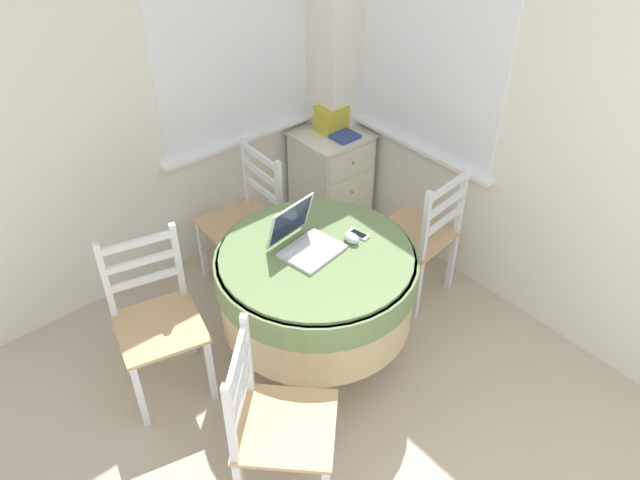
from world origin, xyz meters
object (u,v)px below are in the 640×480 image
laptop (304,240)px  book_on_cabinet (340,134)px  cell_phone (358,234)px  dining_chair_camera_near (276,425)px  round_dining_table (316,281)px  dining_chair_left_flank (157,321)px  dining_chair_near_back_window (245,221)px  storage_box (331,118)px  computer_mouse (352,238)px  corner_cabinet (331,178)px  dining_chair_near_right_window (420,236)px

laptop → book_on_cabinet: bearing=40.7°
cell_phone → dining_chair_camera_near: 1.09m
round_dining_table → dining_chair_left_flank: bearing=152.6°
dining_chair_near_back_window → storage_box: size_ratio=4.60×
dining_chair_camera_near → book_on_cabinet: bearing=41.4°
dining_chair_near_back_window → cell_phone: bearing=-79.2°
computer_mouse → dining_chair_near_back_window: (-0.10, 0.86, -0.32)m
cell_phone → dining_chair_left_flank: size_ratio=0.14×
laptop → cell_phone: 0.31m
dining_chair_left_flank → laptop: bearing=-23.5°
computer_mouse → cell_phone: bearing=15.9°
corner_cabinet → storage_box: size_ratio=3.55×
corner_cabinet → dining_chair_left_flank: bearing=-160.4°
computer_mouse → dining_chair_camera_near: dining_chair_camera_near is taller
dining_chair_near_right_window → dining_chair_left_flank: same height
computer_mouse → dining_chair_near_right_window: size_ratio=0.10×
round_dining_table → dining_chair_camera_near: bearing=-142.0°
dining_chair_camera_near → storage_box: dining_chair_camera_near is taller
dining_chair_camera_near → round_dining_table: bearing=38.0°
dining_chair_camera_near → corner_cabinet: size_ratio=1.29×
cell_phone → dining_chair_near_right_window: size_ratio=0.14×
dining_chair_left_flank → book_on_cabinet: bearing=17.7°
laptop → dining_chair_near_back_window: (0.13, 0.75, -0.35)m
storage_box → book_on_cabinet: bearing=-94.0°
laptop → book_on_cabinet: laptop is taller
cell_phone → dining_chair_left_flank: 1.13m
dining_chair_camera_near → storage_box: size_ratio=4.60×
dining_chair_near_back_window → dining_chair_camera_near: (-0.76, -1.33, 0.00)m
corner_cabinet → book_on_cabinet: size_ratio=2.84×
dining_chair_near_right_window → book_on_cabinet: 0.97m
computer_mouse → cell_phone: computer_mouse is taller
round_dining_table → cell_phone: cell_phone is taller
dining_chair_left_flank → dining_chair_near_back_window: bearing=27.3°
cell_phone → book_on_cabinet: bearing=53.2°
round_dining_table → cell_phone: 0.33m
computer_mouse → dining_chair_camera_near: bearing=-151.2°
dining_chair_near_back_window → corner_cabinet: dining_chair_near_back_window is taller
laptop → dining_chair_camera_near: bearing=-137.4°
cell_phone → corner_cabinet: (0.69, 1.01, -0.40)m
dining_chair_left_flank → book_on_cabinet: dining_chair_left_flank is taller
laptop → dining_chair_near_right_window: size_ratio=0.37×
round_dining_table → dining_chair_near_back_window: (0.11, 0.82, -0.11)m
cell_phone → corner_cabinet: bearing=55.7°
cell_phone → dining_chair_near_back_window: (-0.16, 0.85, -0.31)m
book_on_cabinet → computer_mouse: bearing=-128.7°
dining_chair_near_right_window → computer_mouse: bearing=-174.4°
dining_chair_camera_near → cell_phone: bearing=27.9°
round_dining_table → book_on_cabinet: 1.37m
round_dining_table → computer_mouse: computer_mouse is taller
computer_mouse → storage_box: bearing=53.7°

